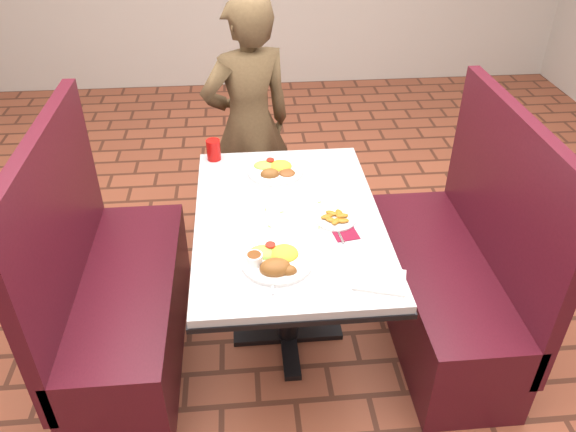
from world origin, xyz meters
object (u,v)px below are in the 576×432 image
object	(u,v)px
dining_table	(288,234)
red_tumbler	(214,150)
near_dinner_plate	(276,258)
far_dinner_plate	(275,168)
booth_bench_right	(452,279)
diner_person	(249,127)
plantain_plate	(336,219)
booth_bench_left	(117,299)

from	to	relation	value
dining_table	red_tumbler	distance (m)	0.65
near_dinner_plate	far_dinner_plate	xyz separation A→B (m)	(0.05, 0.70, -0.01)
near_dinner_plate	booth_bench_right	bearing A→B (deg)	20.17
booth_bench_right	diner_person	bearing A→B (deg)	135.10
booth_bench_right	far_dinner_plate	size ratio (longest dim) A/B	4.50
plantain_plate	booth_bench_left	bearing A→B (deg)	176.87
booth_bench_left	diner_person	world-z (taller)	diner_person
booth_bench_left	near_dinner_plate	world-z (taller)	booth_bench_left
dining_table	diner_person	distance (m)	0.95
booth_bench_left	plantain_plate	distance (m)	1.09
dining_table	far_dinner_plate	size ratio (longest dim) A/B	4.54
plantain_plate	red_tumbler	xyz separation A→B (m)	(-0.53, 0.60, 0.04)
diner_person	plantain_plate	size ratio (longest dim) A/B	8.64
near_dinner_plate	diner_person	bearing A→B (deg)	92.90
red_tumbler	plantain_plate	bearing A→B (deg)	-48.61
booth_bench_right	diner_person	distance (m)	1.39
booth_bench_right	dining_table	bearing A→B (deg)	180.00
near_dinner_plate	red_tumbler	bearing A→B (deg)	106.18
diner_person	far_dinner_plate	bearing A→B (deg)	80.05
diner_person	booth_bench_right	bearing A→B (deg)	113.71
plantain_plate	diner_person	bearing A→B (deg)	108.92
dining_table	booth_bench_right	distance (m)	0.86
diner_person	near_dinner_plate	bearing A→B (deg)	71.50
far_dinner_plate	plantain_plate	size ratio (longest dim) A/B	1.57
red_tumbler	booth_bench_left	bearing A→B (deg)	-130.95
dining_table	booth_bench_right	xyz separation A→B (m)	(0.80, 0.00, -0.32)
booth_bench_left	plantain_plate	bearing A→B (deg)	-3.13
dining_table	near_dinner_plate	xyz separation A→B (m)	(-0.08, -0.32, 0.13)
dining_table	plantain_plate	bearing A→B (deg)	-15.32
near_dinner_plate	plantain_plate	bearing A→B (deg)	44.07
booth_bench_right	red_tumbler	world-z (taller)	booth_bench_right
dining_table	near_dinner_plate	size ratio (longest dim) A/B	4.38
dining_table	red_tumbler	world-z (taller)	red_tumbler
red_tumbler	near_dinner_plate	bearing A→B (deg)	-73.82
far_dinner_plate	plantain_plate	bearing A→B (deg)	-62.48
near_dinner_plate	dining_table	bearing A→B (deg)	76.60
diner_person	far_dinner_plate	size ratio (longest dim) A/B	5.52
booth_bench_left	far_dinner_plate	size ratio (longest dim) A/B	4.50
far_dinner_plate	booth_bench_right	bearing A→B (deg)	-24.77
dining_table	booth_bench_left	xyz separation A→B (m)	(-0.80, 0.00, -0.32)
booth_bench_left	near_dinner_plate	bearing A→B (deg)	-24.00
far_dinner_plate	red_tumbler	xyz separation A→B (m)	(-0.30, 0.16, 0.03)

